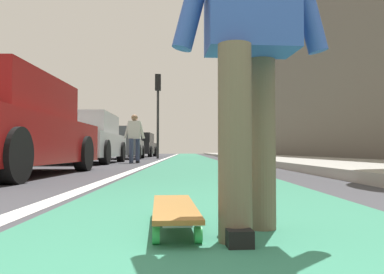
{
  "coord_description": "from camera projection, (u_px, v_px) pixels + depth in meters",
  "views": [
    {
      "loc": [
        -1.01,
        0.18,
        0.38
      ],
      "look_at": [
        12.64,
        -0.02,
        0.86
      ],
      "focal_mm": 36.33,
      "sensor_mm": 36.0,
      "label": 1
    }
  ],
  "objects": [
    {
      "name": "skateboard",
      "position": [
        174.0,
        209.0,
        1.87
      ],
      "size": [
        0.85,
        0.26,
        0.11
      ],
      "color": "green",
      "rests_on": "ground"
    },
    {
      "name": "ground_plane",
      "position": [
        193.0,
        164.0,
        10.99
      ],
      "size": [
        80.0,
        80.0,
        0.0
      ],
      "primitive_type": "plane",
      "color": "#38383D"
    },
    {
      "name": "parked_car_end",
      "position": [
        140.0,
        145.0,
        24.77
      ],
      "size": [
        4.36,
        1.98,
        1.5
      ],
      "color": "black",
      "rests_on": "ground"
    },
    {
      "name": "pedestrian_distant",
      "position": [
        135.0,
        135.0,
        11.95
      ],
      "size": [
        0.42,
        0.65,
        1.5
      ],
      "color": "#384260",
      "rests_on": "ground"
    },
    {
      "name": "bike_lane_paint",
      "position": [
        189.0,
        157.0,
        24.98
      ],
      "size": [
        56.0,
        2.07,
        0.0
      ],
      "primitive_type": "cube",
      "color": "#2D7256",
      "rests_on": "ground"
    },
    {
      "name": "parked_car_mid",
      "position": [
        86.0,
        139.0,
        11.81
      ],
      "size": [
        4.41,
        1.9,
        1.5
      ],
      "color": "#B7B7BC",
      "rests_on": "ground"
    },
    {
      "name": "traffic_light",
      "position": [
        158.0,
        100.0,
        19.14
      ],
      "size": [
        0.33,
        0.28,
        4.16
      ],
      "color": "#2D2D2D",
      "rests_on": "ground"
    },
    {
      "name": "skater_person",
      "position": [
        250.0,
        27.0,
        1.75
      ],
      "size": [
        0.48,
        0.72,
        1.64
      ],
      "color": "brown",
      "rests_on": "ground"
    },
    {
      "name": "building_facade",
      "position": [
        292.0,
        42.0,
        23.32
      ],
      "size": [
        40.0,
        1.2,
        13.82
      ],
      "primitive_type": "cube",
      "color": "#675F54",
      "rests_on": "ground"
    },
    {
      "name": "sidewalk_curb",
      "position": [
        259.0,
        157.0,
        19.03
      ],
      "size": [
        52.0,
        3.2,
        0.14
      ],
      "primitive_type": "cube",
      "color": "#9E9B93",
      "rests_on": "ground"
    },
    {
      "name": "parked_car_far",
      "position": [
        122.0,
        144.0,
        18.16
      ],
      "size": [
        4.1,
        2.04,
        1.48
      ],
      "color": "#4C5156",
      "rests_on": "ground"
    },
    {
      "name": "lane_stripe_white",
      "position": [
        168.0,
        158.0,
        20.96
      ],
      "size": [
        52.0,
        0.16,
        0.01
      ],
      "primitive_type": "cube",
      "color": "silver",
      "rests_on": "ground"
    }
  ]
}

